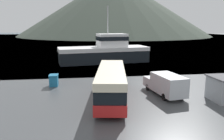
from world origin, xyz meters
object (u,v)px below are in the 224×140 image
tour_bus (111,82)px  delivery_van (165,84)px  storage_bin (54,80)px  fishing_boat (105,51)px

tour_bus → delivery_van: 5.88m
storage_bin → tour_bus: bearing=-42.4°
fishing_boat → tour_bus: bearing=166.3°
tour_bus → storage_bin: size_ratio=8.01×
delivery_van → fishing_boat: (-4.12, 22.51, 1.01)m
tour_bus → delivery_van: tour_bus is taller
tour_bus → storage_bin: tour_bus is taller
tour_bus → fishing_boat: fishing_boat is taller
delivery_van → storage_bin: 13.29m
delivery_van → fishing_boat: bearing=91.6°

